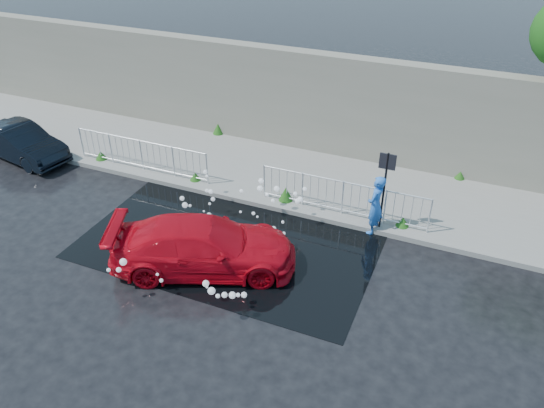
{
  "coord_description": "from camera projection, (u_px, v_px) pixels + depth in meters",
  "views": [
    {
      "loc": [
        6.24,
        -9.57,
        8.82
      ],
      "look_at": [
        1.43,
        1.78,
        1.0
      ],
      "focal_mm": 35.0,
      "sensor_mm": 36.0,
      "label": 1
    }
  ],
  "objects": [
    {
      "name": "curb",
      "position": [
        245.0,
        200.0,
        16.51
      ],
      "size": [
        30.0,
        0.25,
        0.16
      ],
      "primitive_type": "cube",
      "color": "slate",
      "rests_on": "ground"
    },
    {
      "name": "puddle",
      "position": [
        231.0,
        241.0,
        14.83
      ],
      "size": [
        8.0,
        5.0,
        0.01
      ],
      "primitive_type": "cube",
      "color": "black",
      "rests_on": "ground"
    },
    {
      "name": "pavement",
      "position": [
        270.0,
        172.0,
        18.07
      ],
      "size": [
        30.0,
        4.0,
        0.15
      ],
      "primitive_type": "cube",
      "color": "slate",
      "rests_on": "ground"
    },
    {
      "name": "railing_right",
      "position": [
        343.0,
        196.0,
        15.44
      ],
      "size": [
        5.05,
        0.05,
        1.1
      ],
      "color": "silver",
      "rests_on": "pavement"
    },
    {
      "name": "dark_car",
      "position": [
        21.0,
        143.0,
        18.73
      ],
      "size": [
        3.94,
        1.95,
        1.24
      ],
      "primitive_type": "imported",
      "rotation": [
        0.0,
        0.0,
        1.4
      ],
      "color": "black",
      "rests_on": "ground"
    },
    {
      "name": "red_car",
      "position": [
        204.0,
        246.0,
        13.5
      ],
      "size": [
        5.09,
        3.59,
        1.37
      ],
      "primitive_type": "imported",
      "rotation": [
        0.0,
        0.0,
        1.97
      ],
      "color": "red",
      "rests_on": "ground"
    },
    {
      "name": "person",
      "position": [
        375.0,
        205.0,
        14.74
      ],
      "size": [
        0.54,
        0.72,
        1.79
      ],
      "primitive_type": "imported",
      "rotation": [
        0.0,
        0.0,
        -1.75
      ],
      "color": "blue",
      "rests_on": "ground"
    },
    {
      "name": "sign_post",
      "position": [
        385.0,
        179.0,
        14.32
      ],
      "size": [
        0.45,
        0.06,
        2.5
      ],
      "color": "black",
      "rests_on": "ground"
    },
    {
      "name": "weeds",
      "position": [
        257.0,
        169.0,
        17.67
      ],
      "size": [
        12.17,
        3.93,
        0.45
      ],
      "color": "#194813",
      "rests_on": "pavement"
    },
    {
      "name": "retaining_wall",
      "position": [
        295.0,
        99.0,
        18.8
      ],
      "size": [
        30.0,
        0.6,
        3.5
      ],
      "primitive_type": "cube",
      "color": "slate",
      "rests_on": "pavement"
    },
    {
      "name": "ground",
      "position": [
        197.0,
        257.0,
        14.22
      ],
      "size": [
        90.0,
        90.0,
        0.0
      ],
      "primitive_type": "plane",
      "color": "black",
      "rests_on": "ground"
    },
    {
      "name": "water_spray",
      "position": [
        227.0,
        226.0,
        14.21
      ],
      "size": [
        3.42,
        5.36,
        1.0
      ],
      "color": "white",
      "rests_on": "ground"
    },
    {
      "name": "railing_left",
      "position": [
        141.0,
        154.0,
        17.75
      ],
      "size": [
        5.05,
        0.05,
        1.1
      ],
      "color": "silver",
      "rests_on": "pavement"
    }
  ]
}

